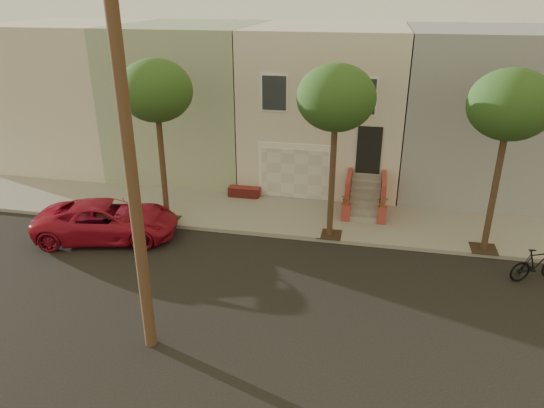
# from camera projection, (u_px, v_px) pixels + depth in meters

# --- Properties ---
(ground) EXTENTS (90.00, 90.00, 0.00)m
(ground) POSITION_uv_depth(u_px,v_px,m) (284.00, 291.00, 15.56)
(ground) COLOR black
(ground) RESTS_ON ground
(sidewalk) EXTENTS (40.00, 3.70, 0.15)m
(sidewalk) POSITION_uv_depth(u_px,v_px,m) (308.00, 218.00, 20.34)
(sidewalk) COLOR gray
(sidewalk) RESTS_ON ground
(house_row) EXTENTS (33.10, 11.70, 7.00)m
(house_row) POSITION_uv_depth(u_px,v_px,m) (327.00, 102.00, 24.19)
(house_row) COLOR beige
(house_row) RESTS_ON sidewalk
(tree_left) EXTENTS (2.70, 2.57, 6.30)m
(tree_left) POSITION_uv_depth(u_px,v_px,m) (156.00, 92.00, 18.03)
(tree_left) COLOR #2D2116
(tree_left) RESTS_ON sidewalk
(tree_mid) EXTENTS (2.70, 2.57, 6.30)m
(tree_mid) POSITION_uv_depth(u_px,v_px,m) (336.00, 99.00, 16.81)
(tree_mid) COLOR #2D2116
(tree_mid) RESTS_ON sidewalk
(tree_right) EXTENTS (2.70, 2.57, 6.30)m
(tree_right) POSITION_uv_depth(u_px,v_px,m) (510.00, 106.00, 15.78)
(tree_right) COLOR #2D2116
(tree_right) RESTS_ON sidewalk
(pickup_truck) EXTENTS (5.58, 3.51, 1.44)m
(pickup_truck) POSITION_uv_depth(u_px,v_px,m) (107.00, 220.00, 18.65)
(pickup_truck) COLOR maroon
(pickup_truck) RESTS_ON ground
(motorcycle) EXTENTS (1.95, 1.26, 1.14)m
(motorcycle) POSITION_uv_depth(u_px,v_px,m) (537.00, 264.00, 15.95)
(motorcycle) COLOR black
(motorcycle) RESTS_ON ground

